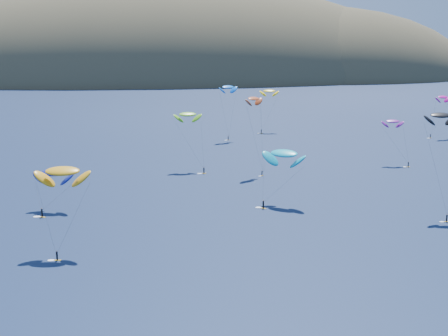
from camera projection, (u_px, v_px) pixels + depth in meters
island at (178, 87)px, 631.29m from camera, size 730.00×300.00×210.00m
kitesurfer_2 at (62, 171)px, 122.02m from camera, size 10.90×10.36×18.76m
kitesurfer_3 at (188, 114)px, 196.66m from camera, size 8.99×11.61×19.61m
kitesurfer_4 at (228, 87)px, 251.15m from camera, size 9.27×7.88×23.45m
kitesurfer_5 at (284, 153)px, 156.80m from camera, size 13.00×11.54×15.84m
kitesurfer_6 at (393, 121)px, 205.15m from camera, size 7.46×10.21×15.87m
kitesurfer_7 at (441, 115)px, 147.36m from camera, size 8.16×12.02×25.51m
kitesurfer_8 at (443, 97)px, 256.95m from camera, size 10.59×6.08×18.70m
kitesurfer_9 at (254, 99)px, 190.09m from camera, size 7.61×10.56×24.77m
kitesurfer_10 at (54, 172)px, 151.77m from camera, size 11.11×11.96×11.93m
kitesurfer_11 at (269, 91)px, 273.64m from camera, size 10.10×11.27×19.73m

